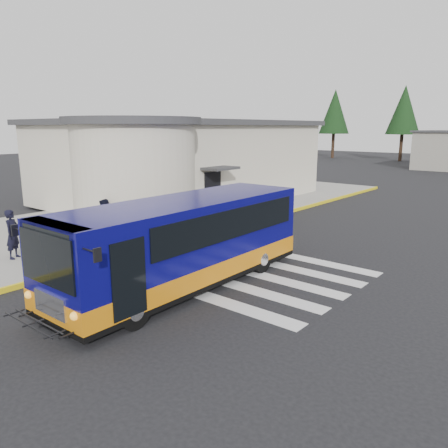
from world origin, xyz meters
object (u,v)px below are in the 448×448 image
Objects in this scene: pedestrian_a at (13,234)px; bollard at (64,249)px; pedestrian_b at (105,222)px; transit_bus at (184,246)px.

pedestrian_a reaches higher than bollard.
pedestrian_b is 1.74× the size of bollard.
pedestrian_b reaches higher than pedestrian_a.
transit_bus is 5.25m from pedestrian_b.
pedestrian_b is (0.93, 3.03, 0.04)m from pedestrian_a.
pedestrian_a is 3.17m from pedestrian_b.
transit_bus is at bearing 45.19° from pedestrian_b.
pedestrian_a is 0.96× the size of pedestrian_b.
transit_bus is 6.44m from pedestrian_a.
bollard is at bearing -162.98° from transit_bus.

